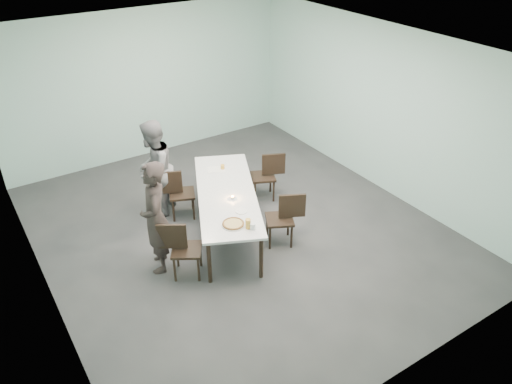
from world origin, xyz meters
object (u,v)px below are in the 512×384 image
chair_near_left (181,246)px  side_plate (241,211)px  tealight (233,198)px  chair_far_right (267,173)px  water_tumbler (253,226)px  pizza (233,224)px  chair_far_left (177,191)px  amber_tumbler (223,167)px  diner_far (154,170)px  beer_glass (248,224)px  chair_near_right (285,215)px  table (227,195)px  diner_near (156,218)px

chair_near_left → side_plate: 1.03m
tealight → chair_far_right: bearing=33.3°
water_tumbler → pizza: bearing=127.4°
chair_far_left → water_tumbler: chair_far_left is taller
side_plate → amber_tumbler: 1.37m
diner_far → beer_glass: 2.22m
chair_near_right → pizza: bearing=32.8°
chair_near_left → chair_near_right: same height
diner_far → tealight: (0.71, -1.37, -0.08)m
table → water_tumbler: 1.09m
table → chair_far_left: (-0.47, 0.87, -0.19)m
pizza → side_plate: 0.37m
chair_far_right → amber_tumbler: size_ratio=10.88×
diner_near → chair_far_right: bearing=129.3°
pizza → chair_near_left: bearing=159.4°
table → chair_far_right: chair_far_right is taller
beer_glass → table: bearing=76.8°
tealight → amber_tumbler: 1.00m
chair_near_left → pizza: bearing=11.3°
pizza → water_tumbler: (0.18, -0.23, 0.03)m
pizza → tealight: tealight is taller
diner_near → pizza: diner_near is taller
beer_glass → diner_far: bearing=102.8°
chair_near_right → pizza: chair_near_right is taller
chair_far_right → side_plate: chair_far_right is taller
chair_far_right → beer_glass: beer_glass is taller
diner_near → pizza: 1.10m
tealight → table: bearing=84.0°
table → tealight: (-0.02, -0.23, 0.08)m
table → water_tumbler: water_tumbler is taller
chair_far_left → water_tumbler: size_ratio=9.67×
water_tumbler → chair_far_right: bearing=50.1°
pizza → amber_tumbler: (0.71, 1.54, 0.02)m
table → diner_near: size_ratio=1.58×
water_tumbler → chair_near_left: bearing=150.7°
chair_far_right → tealight: (-1.18, -0.78, 0.27)m
pizza → beer_glass: size_ratio=2.27×
water_tumbler → beer_glass: bearing=131.4°
chair_far_right → tealight: chair_far_right is taller
table → chair_near_left: 1.25m
diner_near → diner_far: bearing=179.3°
chair_far_right → chair_near_left: bearing=50.9°
diner_far → beer_glass: (0.49, -2.16, -0.03)m
diner_near → diner_far: (0.56, 1.37, -0.01)m
table → water_tumbler: bearing=-100.3°
diner_near → pizza: bearing=78.2°
chair_near_right → water_tumbler: chair_near_right is taller
side_plate → chair_far_right: bearing=42.5°
tealight → amber_tumbler: (0.36, 0.94, 0.02)m
table → beer_glass: 1.06m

